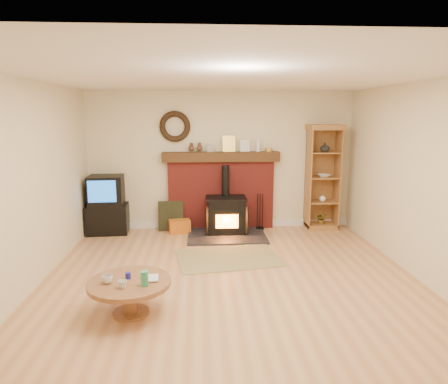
{
  "coord_description": "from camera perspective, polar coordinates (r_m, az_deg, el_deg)",
  "views": [
    {
      "loc": [
        -0.39,
        -4.8,
        2.17
      ],
      "look_at": [
        -0.04,
        1.0,
        1.04
      ],
      "focal_mm": 32.0,
      "sensor_mm": 36.0,
      "label": 1
    }
  ],
  "objects": [
    {
      "name": "ground",
      "position": [
        5.29,
        1.15,
        -13.21
      ],
      "size": [
        5.5,
        5.5,
        0.0
      ],
      "primitive_type": "plane",
      "color": "#BD804E",
      "rests_on": "ground"
    },
    {
      "name": "room_shell",
      "position": [
        4.93,
        0.93,
        5.75
      ],
      "size": [
        5.02,
        5.52,
        2.61
      ],
      "color": "beige",
      "rests_on": "ground"
    },
    {
      "name": "chimney_breast",
      "position": [
        7.61,
        -0.43,
        0.67
      ],
      "size": [
        2.2,
        0.22,
        1.78
      ],
      "color": "maroon",
      "rests_on": "ground"
    },
    {
      "name": "wood_stove",
      "position": [
        7.32,
        0.32,
        -3.51
      ],
      "size": [
        1.4,
        1.0,
        1.25
      ],
      "color": "black",
      "rests_on": "ground"
    },
    {
      "name": "area_rug",
      "position": [
        6.21,
        0.66,
        -9.35
      ],
      "size": [
        1.7,
        1.3,
        0.01
      ],
      "primitive_type": "cube",
      "rotation": [
        0.0,
        0.0,
        0.16
      ],
      "color": "brown",
      "rests_on": "ground"
    },
    {
      "name": "tv_unit",
      "position": [
        7.65,
        -16.36,
        -1.91
      ],
      "size": [
        0.76,
        0.56,
        1.08
      ],
      "color": "black",
      "rests_on": "ground"
    },
    {
      "name": "curio_cabinet",
      "position": [
        7.8,
        13.87,
        2.05
      ],
      "size": [
        0.64,
        0.46,
        1.99
      ],
      "color": "brown",
      "rests_on": "ground"
    },
    {
      "name": "firelog_box",
      "position": [
        7.5,
        -6.35,
        -4.9
      ],
      "size": [
        0.42,
        0.31,
        0.24
      ],
      "primitive_type": "cube",
      "rotation": [
        0.0,
        0.0,
        0.19
      ],
      "color": "#D59608",
      "rests_on": "ground"
    },
    {
      "name": "leaning_painting",
      "position": [
        7.61,
        -7.6,
        -3.41
      ],
      "size": [
        0.47,
        0.13,
        0.56
      ],
      "primitive_type": "cube",
      "rotation": [
        -0.17,
        0.0,
        0.0
      ],
      "color": "black",
      "rests_on": "ground"
    },
    {
      "name": "fire_tools",
      "position": [
        7.66,
        5.13,
        -4.42
      ],
      "size": [
        0.16,
        0.16,
        0.7
      ],
      "color": "black",
      "rests_on": "ground"
    },
    {
      "name": "coffee_table",
      "position": [
        4.59,
        -13.35,
        -13.09
      ],
      "size": [
        0.91,
        0.91,
        0.55
      ],
      "color": "brown",
      "rests_on": "ground"
    }
  ]
}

